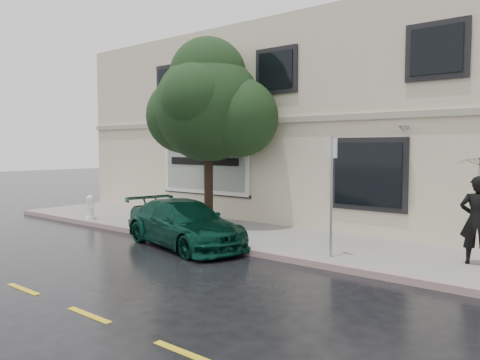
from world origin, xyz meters
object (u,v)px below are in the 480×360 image
Objects in this scene: car at (184,223)px; street_tree at (208,108)px; pedestrian at (477,220)px; fire_hydrant at (90,207)px.

street_tree reaches higher than car.
street_tree is (-8.19, 0.20, 2.87)m from pedestrian.
pedestrian reaches higher than fire_hydrant.
fire_hydrant is at bearing 96.50° from car.
car is 5.45m from fire_hydrant.
fire_hydrant is at bearing -3.61° from pedestrian.
fire_hydrant is (-4.07, -1.83, -3.42)m from street_tree.
street_tree is (-1.34, 2.43, 3.36)m from car.
car is 0.77× the size of street_tree.
fire_hydrant is (-5.42, 0.60, -0.06)m from car.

